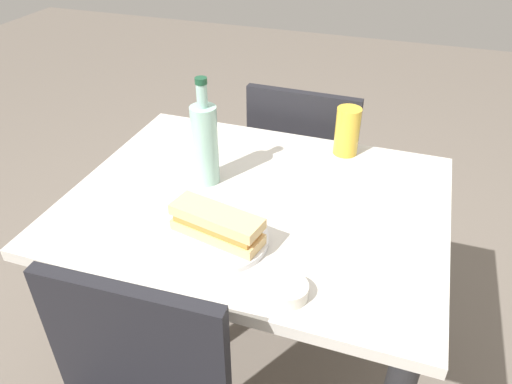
% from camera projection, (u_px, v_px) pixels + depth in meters
% --- Properties ---
extents(ground_plane, '(8.00, 8.00, 0.00)m').
position_uv_depth(ground_plane, '(256.00, 378.00, 1.66)').
color(ground_plane, '#6B6056').
extents(dining_table, '(0.94, 0.75, 0.75)m').
position_uv_depth(dining_table, '(256.00, 240.00, 1.32)').
color(dining_table, beige).
rests_on(dining_table, ground).
extents(chair_far, '(0.41, 0.41, 0.85)m').
position_uv_depth(chair_far, '(304.00, 173.00, 1.83)').
color(chair_far, black).
rests_on(chair_far, ground).
extents(plate_near, '(0.23, 0.23, 0.01)m').
position_uv_depth(plate_near, '(218.00, 239.00, 1.10)').
color(plate_near, white).
rests_on(plate_near, dining_table).
extents(baguette_sandwich_near, '(0.22, 0.11, 0.07)m').
position_uv_depth(baguette_sandwich_near, '(217.00, 224.00, 1.07)').
color(baguette_sandwich_near, '#DBB77A').
rests_on(baguette_sandwich_near, plate_near).
extents(knife_near, '(0.17, 0.09, 0.01)m').
position_uv_depth(knife_near, '(227.00, 221.00, 1.13)').
color(knife_near, silver).
rests_on(knife_near, plate_near).
extents(water_bottle, '(0.07, 0.07, 0.29)m').
position_uv_depth(water_bottle, '(205.00, 143.00, 1.25)').
color(water_bottle, '#99C6B7').
rests_on(water_bottle, dining_table).
extents(beer_glass, '(0.07, 0.07, 0.14)m').
position_uv_depth(beer_glass, '(347.00, 131.00, 1.39)').
color(beer_glass, gold).
rests_on(beer_glass, dining_table).
extents(olive_bowl, '(0.08, 0.08, 0.03)m').
position_uv_depth(olive_bowl, '(288.00, 290.00, 0.95)').
color(olive_bowl, silver).
rests_on(olive_bowl, dining_table).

